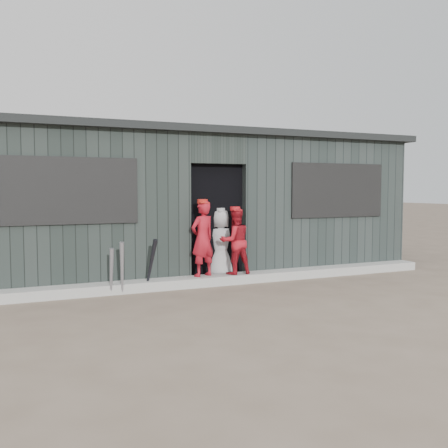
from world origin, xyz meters
name	(u,v)px	position (x,y,z in m)	size (l,w,h in m)	color
ground	(278,308)	(0.00, 0.00, 0.00)	(80.00, 80.00, 0.00)	brown
curb	(224,279)	(0.00, 1.82, 0.07)	(8.00, 0.36, 0.15)	gray
bat_left	(122,269)	(-1.74, 1.59, 0.40)	(0.07, 0.07, 0.81)	gray
bat_mid	(111,272)	(-1.89, 1.61, 0.36)	(0.07, 0.07, 0.72)	gray
bat_right	(151,265)	(-1.27, 1.69, 0.41)	(0.07, 0.07, 0.85)	black
player_red_left	(203,239)	(-0.36, 1.85, 0.77)	(0.45, 0.30, 1.23)	maroon
player_red_right	(235,241)	(0.22, 1.84, 0.70)	(0.54, 0.42, 1.11)	maroon
player_grey_back	(220,245)	(0.10, 2.19, 0.61)	(0.60, 0.39, 1.23)	#A3A3A3
dugout	(189,204)	(0.00, 3.50, 1.29)	(8.30, 3.30, 2.62)	black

